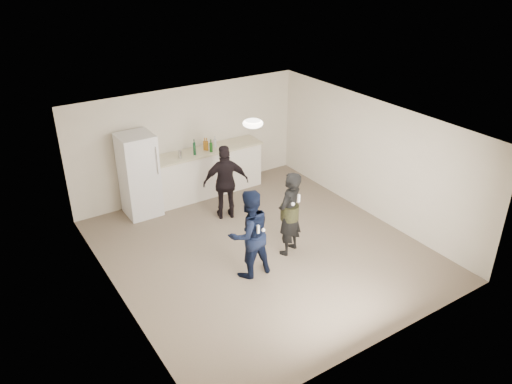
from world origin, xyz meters
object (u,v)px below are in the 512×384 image
shaker (180,154)px  man (249,234)px  spectator (226,182)px  fridge (139,175)px  counter (207,173)px  woman (290,214)px

shaker → man: (-0.17, -3.06, -0.36)m
man → shaker: bearing=-92.6°
man → spectator: size_ratio=1.00×
fridge → man: (0.77, -3.11, -0.09)m
counter → spectator: bearing=-98.6°
man → spectator: bearing=-108.3°
fridge → woman: 3.42m
shaker → woman: woman is taller
counter → fridge: bearing=-177.5°
fridge → shaker: size_ratio=10.59×
counter → man: (-0.86, -3.18, 0.29)m
counter → woman: size_ratio=1.59×
man → woman: bearing=-168.9°
shaker → fridge: bearing=177.1°
spectator → counter: bearing=-77.8°
woman → spectator: (-0.31, 1.80, -0.01)m
fridge → spectator: size_ratio=1.11×
man → spectator: 2.10m
shaker → woman: (0.82, -2.88, -0.35)m
man → fridge: bearing=-75.5°
counter → shaker: bearing=-170.4°
counter → spectator: (-0.18, -1.20, 0.29)m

